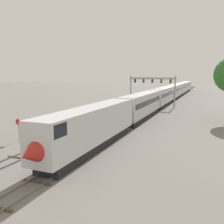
{
  "coord_description": "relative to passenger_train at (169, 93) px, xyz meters",
  "views": [
    {
      "loc": [
        14.33,
        -20.82,
        8.37
      ],
      "look_at": [
        1.0,
        12.0,
        3.0
      ],
      "focal_mm": 39.94,
      "sensor_mm": 36.0,
      "label": 1
    }
  ],
  "objects": [
    {
      "name": "ground_plane",
      "position": [
        -2.0,
        -55.7,
        -2.61
      ],
      "size": [
        400.0,
        400.0,
        0.0
      ],
      "primitive_type": "plane",
      "color": "slate"
    },
    {
      "name": "track_main",
      "position": [
        0.0,
        4.3,
        -2.54
      ],
      "size": [
        2.6,
        200.0,
        0.16
      ],
      "color": "slate",
      "rests_on": "ground"
    },
    {
      "name": "track_near",
      "position": [
        -5.5,
        -15.7,
        -2.54
      ],
      "size": [
        2.6,
        160.0,
        0.16
      ],
      "color": "slate",
      "rests_on": "ground"
    },
    {
      "name": "passenger_train",
      "position": [
        0.0,
        0.0,
        0.0
      ],
      "size": [
        3.04,
        123.99,
        4.8
      ],
      "color": "silver",
      "rests_on": "ground"
    },
    {
      "name": "signal_gantry",
      "position": [
        -2.25,
        -13.22,
        3.25
      ],
      "size": [
        12.1,
        0.49,
        7.96
      ],
      "color": "#999BA0",
      "rests_on": "ground"
    },
    {
      "name": "stop_sign",
      "position": [
        -10.0,
        -52.68,
        -0.74
      ],
      "size": [
        0.76,
        0.08,
        2.88
      ],
      "color": "gray",
      "rests_on": "ground"
    }
  ]
}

